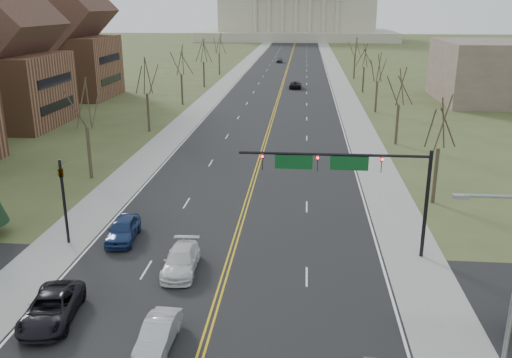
% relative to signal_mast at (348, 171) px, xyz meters
% --- Properties ---
extents(road, '(20.00, 380.00, 0.01)m').
position_rel_signal_mast_xyz_m(road, '(-7.45, 96.50, -5.76)').
color(road, black).
rests_on(road, ground).
extents(cross_road, '(120.00, 14.00, 0.01)m').
position_rel_signal_mast_xyz_m(cross_road, '(-7.45, -7.50, -5.76)').
color(cross_road, black).
rests_on(cross_road, ground).
extents(sidewalk_left, '(4.00, 380.00, 0.03)m').
position_rel_signal_mast_xyz_m(sidewalk_left, '(-19.45, 96.50, -5.75)').
color(sidewalk_left, gray).
rests_on(sidewalk_left, ground).
extents(sidewalk_right, '(4.00, 380.00, 0.03)m').
position_rel_signal_mast_xyz_m(sidewalk_right, '(4.55, 96.50, -5.75)').
color(sidewalk_right, gray).
rests_on(sidewalk_right, ground).
extents(center_line, '(0.42, 380.00, 0.01)m').
position_rel_signal_mast_xyz_m(center_line, '(-7.45, 96.50, -5.75)').
color(center_line, gold).
rests_on(center_line, road).
extents(edge_line_left, '(0.15, 380.00, 0.01)m').
position_rel_signal_mast_xyz_m(edge_line_left, '(-17.25, 96.50, -5.75)').
color(edge_line_left, silver).
rests_on(edge_line_left, road).
extents(edge_line_right, '(0.15, 380.00, 0.01)m').
position_rel_signal_mast_xyz_m(edge_line_right, '(2.35, 96.50, -5.75)').
color(edge_line_right, silver).
rests_on(edge_line_right, road).
extents(capitol, '(90.00, 60.00, 50.00)m').
position_rel_signal_mast_xyz_m(capitol, '(-7.45, 236.41, 8.44)').
color(capitol, beige).
rests_on(capitol, ground).
extents(signal_mast, '(12.12, 0.44, 7.20)m').
position_rel_signal_mast_xyz_m(signal_mast, '(0.00, 0.00, 0.00)').
color(signal_mast, black).
rests_on(signal_mast, ground).
extents(signal_left, '(0.32, 0.36, 6.00)m').
position_rel_signal_mast_xyz_m(signal_left, '(-18.95, 0.00, -2.05)').
color(signal_left, black).
rests_on(signal_left, ground).
extents(street_light, '(2.90, 0.25, 9.07)m').
position_rel_signal_mast_xyz_m(street_light, '(5.29, -13.50, -0.54)').
color(street_light, gray).
rests_on(street_light, ground).
extents(tree_r_0, '(3.74, 3.74, 8.50)m').
position_rel_signal_mast_xyz_m(tree_r_0, '(8.05, 10.50, 0.79)').
color(tree_r_0, '#3A2C22').
rests_on(tree_r_0, ground).
extents(tree_l_0, '(3.96, 3.96, 9.00)m').
position_rel_signal_mast_xyz_m(tree_l_0, '(-22.95, 14.50, 1.18)').
color(tree_l_0, '#3A2C22').
rests_on(tree_l_0, ground).
extents(tree_r_1, '(3.74, 3.74, 8.50)m').
position_rel_signal_mast_xyz_m(tree_r_1, '(8.05, 30.50, 0.79)').
color(tree_r_1, '#3A2C22').
rests_on(tree_r_1, ground).
extents(tree_l_1, '(3.96, 3.96, 9.00)m').
position_rel_signal_mast_xyz_m(tree_l_1, '(-22.95, 34.50, 1.18)').
color(tree_l_1, '#3A2C22').
rests_on(tree_l_1, ground).
extents(tree_r_2, '(3.74, 3.74, 8.50)m').
position_rel_signal_mast_xyz_m(tree_r_2, '(8.05, 50.50, 0.79)').
color(tree_r_2, '#3A2C22').
rests_on(tree_r_2, ground).
extents(tree_l_2, '(3.96, 3.96, 9.00)m').
position_rel_signal_mast_xyz_m(tree_l_2, '(-22.95, 54.50, 1.18)').
color(tree_l_2, '#3A2C22').
rests_on(tree_l_2, ground).
extents(tree_r_3, '(3.74, 3.74, 8.50)m').
position_rel_signal_mast_xyz_m(tree_r_3, '(8.05, 70.50, 0.79)').
color(tree_r_3, '#3A2C22').
rests_on(tree_r_3, ground).
extents(tree_l_3, '(3.96, 3.96, 9.00)m').
position_rel_signal_mast_xyz_m(tree_l_3, '(-22.95, 74.50, 1.18)').
color(tree_l_3, '#3A2C22').
rests_on(tree_l_3, ground).
extents(tree_r_4, '(3.74, 3.74, 8.50)m').
position_rel_signal_mast_xyz_m(tree_r_4, '(8.05, 90.50, 0.79)').
color(tree_r_4, '#3A2C22').
rests_on(tree_r_4, ground).
extents(tree_l_4, '(3.96, 3.96, 9.00)m').
position_rel_signal_mast_xyz_m(tree_l_4, '(-22.95, 94.50, 1.18)').
color(tree_l_4, '#3A2C22').
rests_on(tree_l_4, ground).
extents(bldg_left_far, '(17.10, 14.28, 23.25)m').
position_rel_signal_mast_xyz_m(bldg_left_far, '(-45.44, 60.50, 3.78)').
color(bldg_left_far, brown).
rests_on(bldg_left_far, ground).
extents(car_sb_inner_lead, '(1.55, 4.08, 1.33)m').
position_rel_signal_mast_xyz_m(car_sb_inner_lead, '(-9.59, -11.15, -5.08)').
color(car_sb_inner_lead, '#B1B4B9').
rests_on(car_sb_inner_lead, road).
extents(car_sb_outer_lead, '(3.08, 5.51, 1.46)m').
position_rel_signal_mast_xyz_m(car_sb_outer_lead, '(-15.72, -9.48, -5.02)').
color(car_sb_outer_lead, black).
rests_on(car_sb_outer_lead, road).
extents(car_sb_inner_second, '(2.18, 4.91, 1.40)m').
position_rel_signal_mast_xyz_m(car_sb_inner_second, '(-10.21, -3.42, -5.05)').
color(car_sb_inner_second, silver).
rests_on(car_sb_inner_second, road).
extents(car_sb_outer_second, '(2.23, 4.73, 1.56)m').
position_rel_signal_mast_xyz_m(car_sb_outer_second, '(-15.28, 0.82, -4.97)').
color(car_sb_outer_second, navy).
rests_on(car_sb_outer_second, road).
extents(car_far_nb, '(2.43, 5.05, 1.39)m').
position_rel_signal_mast_xyz_m(car_far_nb, '(-4.70, 74.40, -5.06)').
color(car_far_nb, black).
rests_on(car_far_nb, road).
extents(car_far_sb, '(1.95, 4.48, 1.50)m').
position_rel_signal_mast_xyz_m(car_far_sb, '(-10.27, 124.28, -5.00)').
color(car_far_sb, '#44484B').
rests_on(car_far_sb, road).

